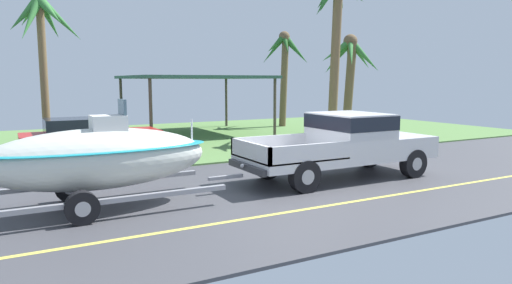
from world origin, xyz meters
TOP-DOWN VIEW (x-y plane):
  - ground at (0.00, 8.38)m, footprint 36.00×22.00m
  - pickup_truck_towing at (2.23, 0.34)m, footprint 5.82×2.11m
  - boat_on_trailer at (-4.51, 0.34)m, footprint 5.99×2.17m
  - parked_sedan_near at (-3.52, 7.61)m, footprint 4.72×1.83m
  - carport_awning at (2.15, 11.99)m, footprint 6.50×6.00m
  - palm_tree_near_left at (6.69, 6.56)m, footprint 2.89×3.35m
  - palm_tree_near_right at (8.85, 8.30)m, footprint 2.83×3.08m
  - palm_tree_mid at (-4.72, 10.10)m, footprint 2.81×2.93m
  - palm_tree_far_left at (8.11, 13.05)m, footprint 2.71×2.97m

SIDE VIEW (x-z plane):
  - ground at x=0.00m, z-range -0.07..0.04m
  - parked_sedan_near at x=-3.52m, z-range -0.02..1.36m
  - pickup_truck_towing at x=2.23m, z-range 0.11..1.91m
  - boat_on_trailer at x=-4.51m, z-range -0.07..2.24m
  - carport_awning at x=2.15m, z-range 1.34..4.27m
  - palm_tree_near_right at x=8.85m, z-range 1.06..6.01m
  - palm_tree_far_left at x=8.11m, z-range 1.28..6.77m
  - palm_tree_mid at x=-4.72m, z-range 1.63..7.61m
  - palm_tree_near_left at x=6.69m, z-range 1.92..9.18m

